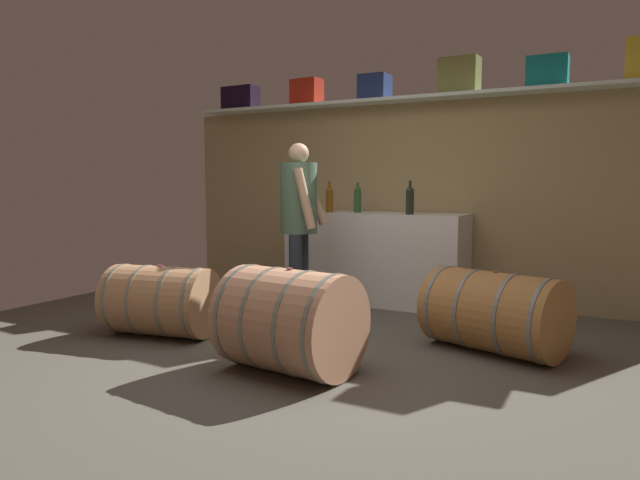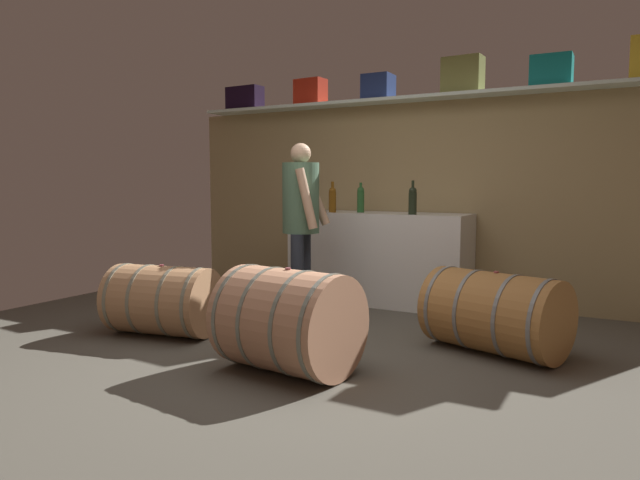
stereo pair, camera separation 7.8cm
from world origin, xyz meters
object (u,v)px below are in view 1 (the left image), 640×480
(toolcase_black, at_px, (240,98))
(wine_bottle_dark, at_px, (410,200))
(toolcase_navy, at_px, (375,88))
(wine_glass, at_px, (312,202))
(toolcase_red, at_px, (307,92))
(wine_bottle_amber, at_px, (329,199))
(work_cabinet, at_px, (376,258))
(toolcase_olive, at_px, (459,76))
(wine_barrel_flank, at_px, (494,312))
(wine_bottle_green, at_px, (358,199))
(wine_barrel_far, at_px, (290,321))
(wine_barrel_near, at_px, (161,301))
(winemaker_pouring, at_px, (299,211))
(toolcase_teal, at_px, (548,72))

(toolcase_black, height_order, wine_bottle_dark, toolcase_black)
(toolcase_black, relative_size, toolcase_navy, 1.48)
(toolcase_black, bearing_deg, wine_glass, -14.03)
(wine_bottle_dark, height_order, wine_glass, wine_bottle_dark)
(toolcase_navy, relative_size, wine_glass, 1.95)
(toolcase_red, bearing_deg, wine_bottle_amber, -34.01)
(work_cabinet, bearing_deg, toolcase_olive, 14.80)
(wine_glass, bearing_deg, wine_barrel_flank, -27.94)
(toolcase_olive, height_order, wine_bottle_green, toolcase_olive)
(wine_barrel_far, xyz_separation_m, wine_barrel_flank, (1.07, 1.05, -0.04))
(toolcase_black, xyz_separation_m, work_cabinet, (1.78, -0.20, -1.73))
(wine_bottle_amber, relative_size, wine_barrel_near, 0.34)
(toolcase_black, bearing_deg, wine_barrel_far, -47.35)
(toolcase_black, xyz_separation_m, wine_barrel_far, (2.12, -2.48, -1.85))
(toolcase_red, xyz_separation_m, winemaker_pouring, (0.53, -1.09, -1.23))
(toolcase_teal, distance_m, wine_bottle_dark, 1.65)
(wine_glass, bearing_deg, winemaker_pouring, -69.66)
(toolcase_teal, bearing_deg, winemaker_pouring, -151.06)
(wine_barrel_flank, bearing_deg, toolcase_red, 166.78)
(wine_bottle_dark, height_order, wine_barrel_near, wine_bottle_dark)
(toolcase_teal, xyz_separation_m, work_cabinet, (-1.55, -0.20, -1.74))
(toolcase_black, distance_m, wine_bottle_green, 1.98)
(wine_barrel_far, bearing_deg, work_cabinet, 105.60)
(toolcase_red, bearing_deg, work_cabinet, -8.05)
(toolcase_olive, distance_m, wine_bottle_amber, 1.72)
(wine_bottle_green, height_order, wine_barrel_near, wine_bottle_green)
(wine_barrel_far, bearing_deg, toolcase_olive, 87.56)
(wine_bottle_amber, bearing_deg, toolcase_navy, 47.78)
(wine_bottle_amber, xyz_separation_m, wine_barrel_near, (-0.58, -1.82, -0.77))
(wine_barrel_flank, bearing_deg, toolcase_navy, 155.20)
(toolcase_navy, relative_size, wine_bottle_dark, 0.90)
(toolcase_red, height_order, work_cabinet, toolcase_red)
(wine_bottle_dark, height_order, wine_bottle_green, wine_bottle_dark)
(wine_barrel_near, bearing_deg, wine_barrel_flank, 7.56)
(wine_glass, bearing_deg, work_cabinet, 10.57)
(winemaker_pouring, bearing_deg, toolcase_navy, 149.24)
(wine_bottle_green, bearing_deg, wine_barrel_flank, -36.48)
(toolcase_olive, distance_m, wine_barrel_near, 3.43)
(wine_bottle_dark, height_order, wine_bottle_amber, wine_bottle_dark)
(toolcase_navy, height_order, wine_barrel_far, toolcase_navy)
(toolcase_red, height_order, toolcase_navy, toolcase_red)
(wine_bottle_dark, bearing_deg, toolcase_red, 164.23)
(work_cabinet, xyz_separation_m, wine_bottle_amber, (-0.44, -0.17, 0.59))
(wine_bottle_green, relative_size, wine_barrel_far, 0.34)
(wine_bottle_amber, bearing_deg, wine_barrel_far, -69.80)
(toolcase_navy, distance_m, wine_barrel_far, 3.12)
(wine_bottle_green, distance_m, wine_barrel_flank, 2.12)
(toolcase_olive, bearing_deg, wine_bottle_amber, -159.63)
(wine_bottle_amber, relative_size, winemaker_pouring, 0.20)
(toolcase_navy, distance_m, wine_glass, 1.33)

